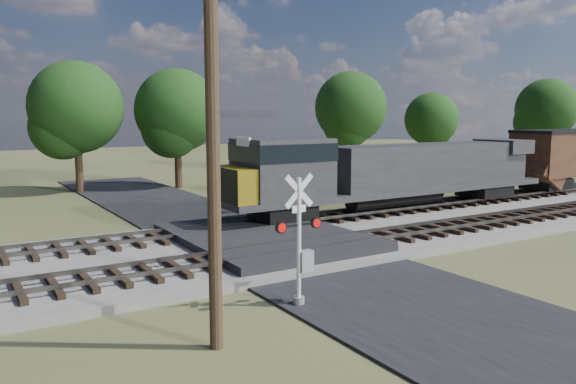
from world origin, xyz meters
TOP-DOWN VIEW (x-y plane):
  - ground at (0.00, 0.00)m, footprint 160.00×160.00m
  - ballast_bed at (10.00, 0.50)m, footprint 140.00×10.00m
  - road at (0.00, 0.00)m, footprint 7.00×60.00m
  - crossing_panel at (0.00, 0.50)m, footprint 7.00×9.00m
  - track_near at (3.12, -2.00)m, footprint 140.00×2.60m
  - track_far at (3.12, 3.00)m, footprint 140.00×2.60m
  - crossing_signal_near at (-2.84, -6.64)m, footprint 1.61×0.35m
  - crossing_signal_far at (4.30, 7.43)m, footprint 1.78×0.46m
  - utility_pole at (-6.28, -8.14)m, footprint 2.36×0.71m
  - equipment_shed at (11.03, 11.02)m, footprint 5.39×5.39m
  - treeline at (8.63, 20.92)m, footprint 81.59×10.74m

SIDE VIEW (x-z plane):
  - ground at x=0.00m, z-range 0.00..0.00m
  - road at x=0.00m, z-range 0.00..0.08m
  - ballast_bed at x=10.00m, z-range 0.00..0.30m
  - crossing_panel at x=0.00m, z-range 0.01..0.62m
  - track_near at x=3.12m, z-range 0.25..0.58m
  - track_far at x=3.12m, z-range 0.25..0.58m
  - crossing_signal_near at x=-2.84m, z-range -0.34..3.65m
  - equipment_shed at x=11.03m, z-range 0.02..3.35m
  - crossing_signal_far at x=4.30m, z-range -0.37..4.08m
  - utility_pole at x=-6.28m, z-range 0.29..10.09m
  - treeline at x=8.63m, z-range 1.13..10.93m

